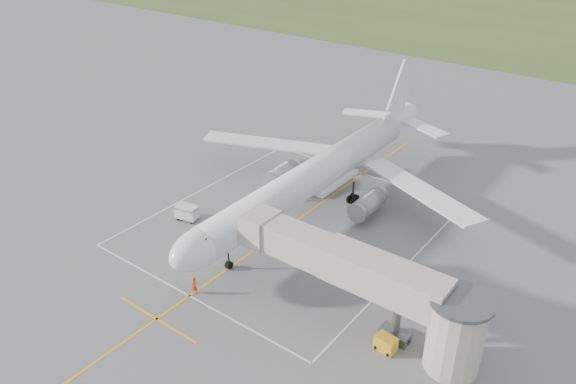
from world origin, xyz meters
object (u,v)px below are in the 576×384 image
Objects in this scene: jet_bridge at (375,284)px; ramp_worker_wing at (277,193)px; baggage_cart at (187,213)px; gpu_unit at (386,344)px; ramp_worker_nose at (194,286)px; airliner at (316,175)px.

jet_bridge is 24.50m from ramp_worker_wing.
ramp_worker_wing reaches higher than baggage_cart.
gpu_unit is 18.38m from ramp_worker_nose.
ramp_worker_wing is at bearing -163.62° from airliner.
airliner is 6.07m from ramp_worker_wing.
ramp_worker_nose is at bearing -89.65° from airliner.
ramp_worker_nose is at bearing -159.29° from jet_bridge.
ramp_worker_wing is at bearing 147.97° from jet_bridge.
ramp_worker_nose is (0.12, -20.15, -3.51)m from airliner.
ramp_worker_wing is (-22.78, 14.39, 0.31)m from gpu_unit.
ramp_worker_wing reaches higher than gpu_unit.
airliner is at bearing 34.94° from baggage_cart.
jet_bridge is 12.54× the size of gpu_unit.
ramp_worker_wing is (-4.92, 18.74, 0.07)m from ramp_worker_nose.
jet_bridge is 12.20× the size of ramp_worker_wing.
ramp_worker_wing is (-20.52, 12.84, -3.79)m from jet_bridge.
jet_bridge reaches higher than ramp_worker_nose.
ramp_worker_wing is (-4.80, -1.41, -3.43)m from airliner.
ramp_worker_nose is 19.37m from ramp_worker_wing.
ramp_worker_nose is at bearing -53.75° from baggage_cart.
gpu_unit is at bearing -22.04° from baggage_cart.
ramp_worker_nose is (10.31, -8.97, -0.01)m from baggage_cart.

